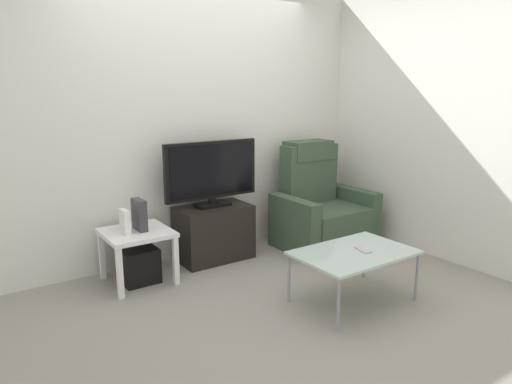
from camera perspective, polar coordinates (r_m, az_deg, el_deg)
The scene contains 12 objects.
ground_plane at distance 3.89m, azimuth 0.89°, elevation -11.96°, with size 6.40×6.40×0.00m, color gray.
wall_back at distance 4.52m, azimuth -7.43°, elevation 8.47°, with size 6.40×0.06×2.60m, color silver.
wall_side at distance 4.89m, azimuth 19.46°, elevation 8.17°, with size 0.06×4.48×2.60m, color silver.
tv_stand at distance 4.49m, azimuth -5.23°, elevation -5.01°, with size 0.70×0.42×0.52m.
television at distance 4.36m, azimuth -5.51°, elevation 2.46°, with size 0.95×0.20×0.62m.
recliner_armchair at distance 4.93m, azimuth 7.98°, elevation -2.15°, with size 0.98×0.78×1.08m.
side_table at distance 4.04m, azimuth -14.49°, elevation -5.63°, with size 0.54×0.54×0.45m.
subwoofer_box at distance 4.12m, azimuth -14.31°, elevation -8.71°, with size 0.30×0.30×0.30m, color black.
book_upright at distance 3.94m, azimuth -15.89°, elevation -3.55°, with size 0.05×0.14×0.20m, color white.
game_console at distance 4.00m, azimuth -14.23°, elevation -2.74°, with size 0.07×0.20×0.26m, color #333338.
coffee_table at distance 3.63m, azimuth 12.04°, elevation -7.57°, with size 0.90×0.60×0.41m.
cell_phone at distance 3.66m, azimuth 13.11°, elevation -6.96°, with size 0.07×0.15×0.01m, color #B7B7BC.
Camera 1 is at (-2.05, -2.89, 1.62)m, focal length 32.35 mm.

